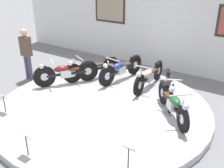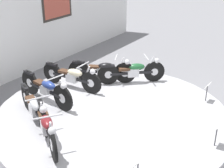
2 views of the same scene
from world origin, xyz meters
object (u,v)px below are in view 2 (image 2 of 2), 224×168
object	(u,v)px
motorcycle_cream	(72,76)
info_placard_front_left	(138,166)
info_placard_front_right	(207,88)
motorcycle_green	(133,71)
info_placard_front_centre	(217,130)
motorcycle_black	(103,70)
motorcycle_silver	(35,107)
motorcycle_maroon	(46,125)
motorcycle_blue	(46,88)

from	to	relation	value
motorcycle_cream	info_placard_front_left	xyz separation A→B (m)	(-2.29, -3.35, -0.01)
info_placard_front_left	info_placard_front_right	distance (m)	3.60
motorcycle_cream	info_placard_front_left	bearing A→B (deg)	-124.38
motorcycle_green	info_placard_front_right	distance (m)	2.14
motorcycle_cream	info_placard_front_left	world-z (taller)	motorcycle_cream
info_placard_front_centre	info_placard_front_right	distance (m)	1.96
motorcycle_cream	motorcycle_black	xyz separation A→B (m)	(0.84, -0.45, -0.00)
motorcycle_cream	info_placard_front_right	bearing A→B (deg)	-68.73
motorcycle_silver	motorcycle_maroon	bearing A→B (deg)	-118.22
motorcycle_silver	motorcycle_blue	world-z (taller)	motorcycle_blue
motorcycle_silver	info_placard_front_left	size ratio (longest dim) A/B	3.49
motorcycle_maroon	info_placard_front_left	size ratio (longest dim) A/B	3.28
motorcycle_cream	info_placard_front_right	world-z (taller)	motorcycle_cream
motorcycle_green	info_placard_front_right	world-z (taller)	motorcycle_green
motorcycle_blue	motorcycle_black	xyz separation A→B (m)	(1.84, -0.45, -0.02)
motorcycle_silver	motorcycle_blue	xyz separation A→B (m)	(0.84, 0.45, 0.02)
motorcycle_blue	info_placard_front_centre	xyz separation A→B (m)	(0.50, -4.13, -0.03)
motorcycle_maroon	motorcycle_silver	xyz separation A→B (m)	(0.41, 0.76, -0.02)
motorcycle_silver	info_placard_front_right	xyz separation A→B (m)	(3.14, -2.90, -0.01)
motorcycle_black	info_placard_front_centre	xyz separation A→B (m)	(-1.34, -3.68, -0.01)
motorcycle_blue	motorcycle_black	distance (m)	1.89
info_placard_front_right	motorcycle_black	bearing A→B (deg)	99.01
motorcycle_black	info_placard_front_right	bearing A→B (deg)	-80.99
motorcycle_silver	motorcycle_green	world-z (taller)	motorcycle_silver
motorcycle_green	info_placard_front_left	bearing A→B (deg)	-148.90
motorcycle_maroon	motorcycle_blue	world-z (taller)	same
motorcycle_silver	motorcycle_cream	distance (m)	1.89
motorcycle_silver	info_placard_front_right	bearing A→B (deg)	-42.75
motorcycle_blue	motorcycle_black	size ratio (longest dim) A/B	1.12
motorcycle_blue	info_placard_front_centre	bearing A→B (deg)	-83.12
motorcycle_blue	motorcycle_green	world-z (taller)	motorcycle_blue
motorcycle_black	info_placard_front_right	distance (m)	2.94
motorcycle_blue	info_placard_front_left	bearing A→B (deg)	-111.18
info_placard_front_left	info_placard_front_centre	bearing A→B (deg)	-23.36
info_placard_front_right	info_placard_front_centre	bearing A→B (deg)	-156.64
motorcycle_black	info_placard_front_right	world-z (taller)	motorcycle_black
motorcycle_maroon	info_placard_front_left	bearing A→B (deg)	-91.40
motorcycle_black	info_placard_front_left	bearing A→B (deg)	-137.25
motorcycle_silver	info_placard_front_right	size ratio (longest dim) A/B	3.49
info_placard_front_centre	motorcycle_silver	bearing A→B (deg)	110.01
info_placard_front_centre	motorcycle_cream	bearing A→B (deg)	83.17
info_placard_front_centre	info_placard_front_left	bearing A→B (deg)	156.64
info_placard_front_left	info_placard_front_right	bearing A→B (deg)	0.00
motorcycle_blue	motorcycle_cream	bearing A→B (deg)	-0.18
motorcycle_green	motorcycle_black	bearing A→B (deg)	118.66
motorcycle_cream	motorcycle_green	bearing A→B (deg)	-43.85
info_placard_front_right	motorcycle_blue	bearing A→B (deg)	124.41
motorcycle_silver	motorcycle_black	bearing A→B (deg)	-0.02
info_placard_front_left	motorcycle_silver	bearing A→B (deg)	81.00
motorcycle_silver	motorcycle_blue	size ratio (longest dim) A/B	0.89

